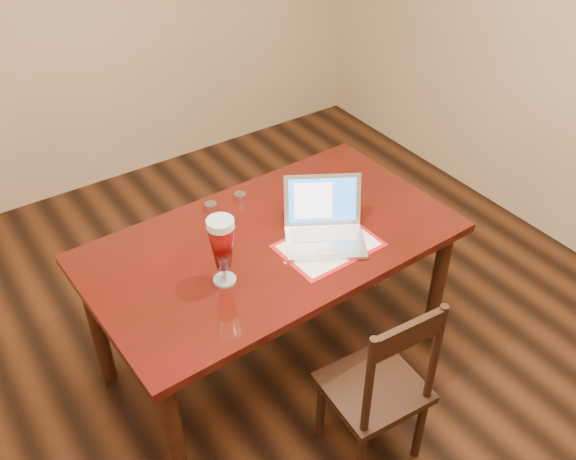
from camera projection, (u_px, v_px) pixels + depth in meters
ground at (286, 406)px, 3.22m from camera, size 5.00×5.00×0.00m
room_shell at (284, 77)px, 2.15m from camera, size 4.51×5.01×2.71m
dining_table at (272, 255)px, 3.03m from camera, size 1.76×1.03×1.13m
dining_chair at (379, 388)px, 2.75m from camera, size 0.43×0.41×0.96m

